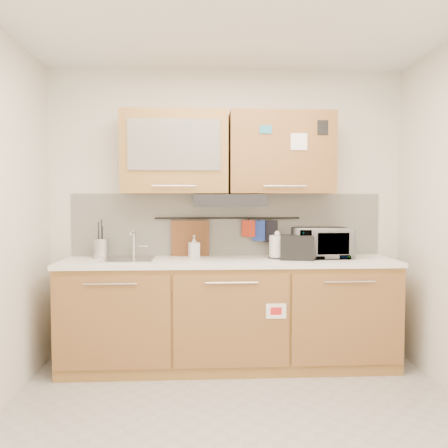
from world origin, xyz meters
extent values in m
plane|color=#9E9993|center=(0.00, 0.00, 0.00)|extent=(3.20, 3.20, 0.00)
plane|color=silver|center=(0.00, 1.50, 1.30)|extent=(3.20, 0.00, 3.20)
cube|color=#A57A3A|center=(0.00, 1.20, 0.44)|extent=(2.80, 0.60, 0.88)
cube|color=black|center=(0.00, 1.20, 0.05)|extent=(2.80, 0.54, 0.10)
cube|color=olive|center=(-0.93, 0.89, 0.47)|extent=(0.91, 0.02, 0.74)
cylinder|color=silver|center=(-0.93, 0.86, 0.78)|extent=(0.41, 0.01, 0.01)
cube|color=olive|center=(0.00, 0.89, 0.47)|extent=(0.91, 0.02, 0.74)
cylinder|color=silver|center=(0.00, 0.86, 0.78)|extent=(0.41, 0.01, 0.01)
cube|color=olive|center=(0.93, 0.89, 0.47)|extent=(0.91, 0.02, 0.74)
cylinder|color=silver|center=(0.93, 0.86, 0.78)|extent=(0.41, 0.01, 0.01)
cube|color=white|center=(0.00, 1.19, 0.90)|extent=(2.82, 0.62, 0.04)
cube|color=silver|center=(0.00, 1.49, 1.20)|extent=(2.80, 0.02, 0.56)
cube|color=#A57A3A|center=(-0.46, 1.32, 1.83)|extent=(0.90, 0.35, 0.70)
cube|color=silver|center=(-0.46, 1.14, 1.88)|extent=(0.76, 0.02, 0.42)
cube|color=olive|center=(0.46, 1.32, 1.83)|extent=(0.90, 0.35, 0.70)
cube|color=white|center=(0.58, 1.14, 1.91)|extent=(0.14, 0.00, 0.14)
cube|color=black|center=(0.00, 1.25, 1.42)|extent=(0.60, 0.46, 0.10)
cube|color=silver|center=(-0.85, 1.20, 0.92)|extent=(0.42, 0.40, 0.03)
cylinder|color=silver|center=(-0.83, 1.36, 1.04)|extent=(0.03, 0.03, 0.24)
cylinder|color=silver|center=(-0.83, 1.28, 1.14)|extent=(0.02, 0.18, 0.02)
cylinder|color=black|center=(0.00, 1.45, 1.26)|extent=(1.30, 0.02, 0.02)
cylinder|color=#B5B5B9|center=(-1.11, 1.33, 1.00)|extent=(0.17, 0.17, 0.17)
cylinder|color=black|center=(-1.13, 1.34, 1.08)|extent=(0.01, 0.01, 0.32)
cylinder|color=black|center=(-1.09, 1.31, 1.06)|extent=(0.01, 0.01, 0.28)
cylinder|color=black|center=(-1.11, 1.35, 1.09)|extent=(0.01, 0.01, 0.34)
cylinder|color=black|center=(-1.12, 1.31, 1.04)|extent=(0.01, 0.01, 0.25)
cylinder|color=silver|center=(0.42, 1.24, 1.02)|extent=(0.15, 0.15, 0.20)
sphere|color=silver|center=(0.42, 1.24, 1.14)|extent=(0.04, 0.04, 0.04)
cube|color=silver|center=(0.50, 1.25, 1.03)|extent=(0.02, 0.03, 0.13)
cylinder|color=black|center=(0.42, 1.24, 0.93)|extent=(0.15, 0.15, 0.01)
cube|color=black|center=(0.57, 1.13, 1.02)|extent=(0.30, 0.22, 0.21)
cube|color=black|center=(0.52, 1.14, 1.12)|extent=(0.10, 0.13, 0.01)
cube|color=black|center=(0.62, 1.12, 1.12)|extent=(0.10, 0.13, 0.01)
imported|color=#999999|center=(0.81, 1.25, 1.05)|extent=(0.49, 0.34, 0.26)
imported|color=#999999|center=(-0.30, 1.35, 1.02)|extent=(0.11, 0.11, 0.19)
cube|color=brown|center=(-0.34, 1.44, 1.03)|extent=(0.34, 0.04, 0.42)
cube|color=navy|center=(0.28, 1.44, 1.15)|extent=(0.11, 0.05, 0.19)
cube|color=black|center=(0.39, 1.44, 1.14)|extent=(0.13, 0.08, 0.20)
cube|color=red|center=(0.19, 1.44, 1.17)|extent=(0.12, 0.05, 0.15)
camera|label=1|loc=(-0.23, -2.49, 1.42)|focal=35.00mm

